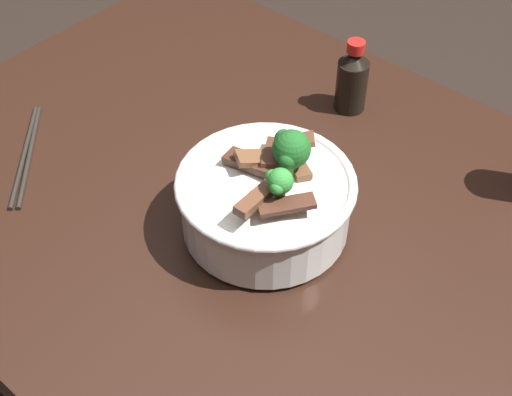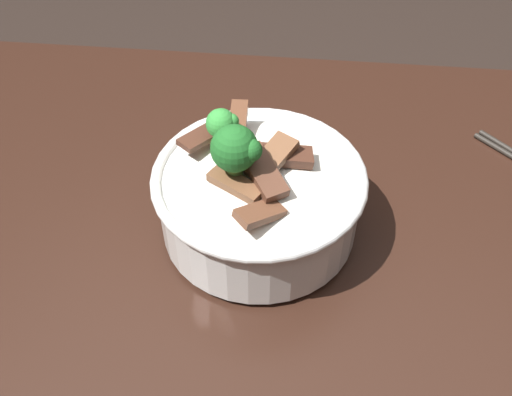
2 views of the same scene
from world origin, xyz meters
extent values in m
cube|color=black|center=(0.00, 0.00, 0.77)|extent=(1.11, 0.81, 0.05)
cube|color=black|center=(-0.47, 0.32, 0.37)|extent=(0.09, 0.09, 0.74)
cylinder|color=white|center=(-0.04, 0.03, 0.80)|extent=(0.10, 0.10, 0.01)
cylinder|color=white|center=(-0.04, 0.03, 0.84)|extent=(0.22, 0.22, 0.08)
torus|color=white|center=(-0.04, 0.03, 0.88)|extent=(0.23, 0.23, 0.01)
ellipsoid|color=white|center=(-0.04, 0.03, 0.87)|extent=(0.20, 0.20, 0.06)
cube|color=brown|center=(-0.03, 0.03, 0.91)|extent=(0.06, 0.07, 0.02)
cube|color=brown|center=(-0.06, 0.00, 0.90)|extent=(0.06, 0.05, 0.01)
cube|color=#4C2B1E|center=(-0.03, 0.04, 0.91)|extent=(0.08, 0.04, 0.02)
cube|color=#4C2B1E|center=(-0.10, 0.07, 0.91)|extent=(0.06, 0.07, 0.01)
cube|color=brown|center=(-0.03, -0.03, 0.90)|extent=(0.05, 0.05, 0.02)
cube|color=#563323|center=(-0.04, 0.01, 0.91)|extent=(0.06, 0.07, 0.02)
cube|color=brown|center=(-0.07, 0.09, 0.91)|extent=(0.02, 0.07, 0.01)
cylinder|color=#6BA84C|center=(-0.06, 0.01, 0.91)|extent=(0.02, 0.02, 0.03)
sphere|color=#1E6023|center=(-0.06, 0.01, 0.94)|extent=(0.05, 0.05, 0.05)
sphere|color=#1E6023|center=(-0.05, 0.01, 0.94)|extent=(0.02, 0.02, 0.02)
sphere|color=#1E6023|center=(-0.07, 0.03, 0.93)|extent=(0.02, 0.02, 0.02)
cylinder|color=#6BA84C|center=(-0.08, 0.06, 0.90)|extent=(0.01, 0.01, 0.03)
sphere|color=green|center=(-0.08, 0.06, 0.93)|extent=(0.03, 0.03, 0.03)
sphere|color=green|center=(-0.07, 0.06, 0.93)|extent=(0.02, 0.02, 0.02)
sphere|color=green|center=(-0.09, 0.07, 0.93)|extent=(0.02, 0.02, 0.02)
camera|label=1|loc=(-0.45, 0.53, 1.50)|focal=49.64mm
camera|label=2|loc=(0.00, -0.40, 1.30)|focal=40.13mm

